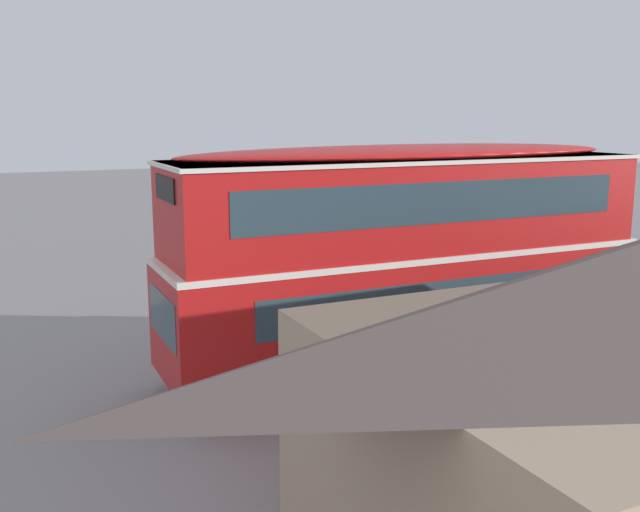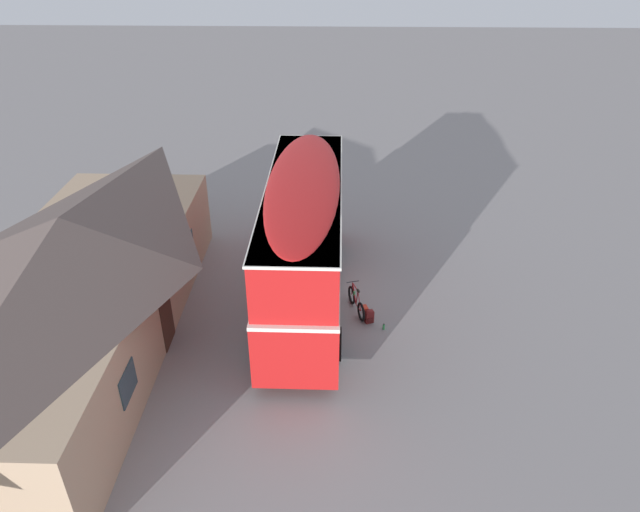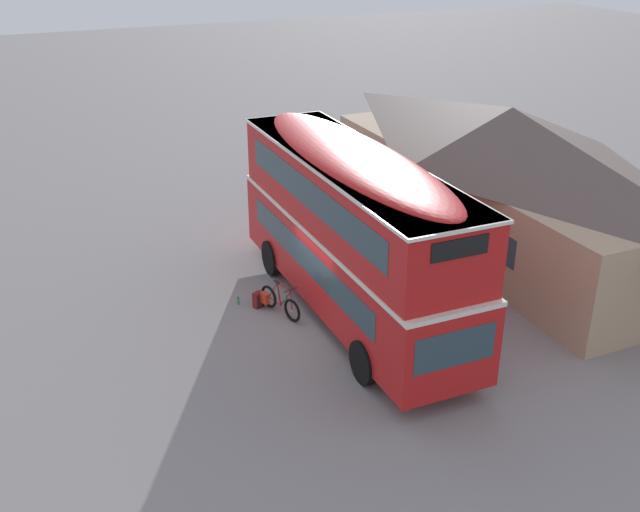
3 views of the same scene
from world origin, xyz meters
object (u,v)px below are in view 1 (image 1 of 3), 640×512
(backpack_on_ground, at_px, (403,322))
(water_bottle_green_metal, at_px, (406,321))
(double_decker_bus, at_px, (408,248))
(touring_bicycle, at_px, (391,325))

(backpack_on_ground, relative_size, water_bottle_green_metal, 2.28)
(double_decker_bus, bearing_deg, backpack_on_ground, -120.32)
(double_decker_bus, height_order, backpack_on_ground, double_decker_bus)
(double_decker_bus, distance_m, backpack_on_ground, 3.57)
(double_decker_bus, relative_size, touring_bicycle, 6.15)
(touring_bicycle, relative_size, backpack_on_ground, 3.28)
(double_decker_bus, relative_size, water_bottle_green_metal, 45.98)
(water_bottle_green_metal, bearing_deg, backpack_on_ground, 50.82)
(touring_bicycle, xyz_separation_m, backpack_on_ground, (-0.58, -0.40, -0.11))
(touring_bicycle, xyz_separation_m, water_bottle_green_metal, (-0.98, -0.88, -0.27))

